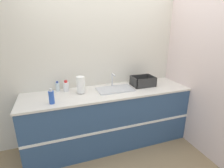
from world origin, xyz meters
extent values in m
plane|color=#937A56|center=(0.00, 0.00, 0.00)|extent=(12.00, 12.00, 0.00)
cube|color=beige|center=(0.00, 0.71, 1.30)|extent=(4.98, 0.06, 2.60)
cube|color=silver|center=(1.32, 0.34, 1.30)|extent=(0.06, 2.68, 2.60)
cube|color=#33517A|center=(0.00, 0.34, 0.45)|extent=(2.58, 0.68, 0.91)
cube|color=white|center=(0.00, 0.00, 0.45)|extent=(2.58, 0.01, 0.04)
cube|color=silver|center=(0.00, 0.34, 0.92)|extent=(2.61, 0.70, 0.03)
cube|color=silver|center=(0.12, 0.35, 0.95)|extent=(0.56, 0.33, 0.02)
cylinder|color=silver|center=(0.12, 0.50, 1.06)|extent=(0.02, 0.02, 0.21)
cylinder|color=silver|center=(0.12, 0.42, 1.17)|extent=(0.02, 0.15, 0.02)
cylinder|color=#4C4C51|center=(-0.42, 0.39, 0.94)|extent=(0.09, 0.09, 0.01)
cylinder|color=white|center=(-0.42, 0.39, 1.07)|extent=(0.12, 0.12, 0.25)
cube|color=#2D2D2D|center=(0.63, 0.40, 0.94)|extent=(0.37, 0.28, 0.01)
cube|color=#2D2D2D|center=(0.63, 0.26, 1.02)|extent=(0.37, 0.01, 0.15)
cube|color=#2D2D2D|center=(0.63, 0.53, 1.02)|extent=(0.37, 0.01, 0.15)
cube|color=#2D2D2D|center=(0.46, 0.40, 1.02)|extent=(0.01, 0.28, 0.15)
cube|color=#2D2D2D|center=(0.81, 0.40, 1.02)|extent=(0.01, 0.28, 0.15)
cylinder|color=white|center=(-0.62, 0.55, 1.01)|extent=(0.09, 0.09, 0.14)
cylinder|color=red|center=(-0.62, 0.55, 1.09)|extent=(0.05, 0.05, 0.03)
cylinder|color=#2D56B7|center=(-0.84, 0.15, 1.02)|extent=(0.07, 0.07, 0.17)
cylinder|color=silver|center=(-0.84, 0.15, 1.12)|extent=(0.04, 0.04, 0.04)
cylinder|color=silver|center=(-0.74, 0.60, 1.00)|extent=(0.06, 0.06, 0.13)
cylinder|color=#334C9E|center=(-0.74, 0.60, 1.08)|extent=(0.03, 0.03, 0.03)
camera|label=1|loc=(-0.79, -2.09, 1.90)|focal=28.00mm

